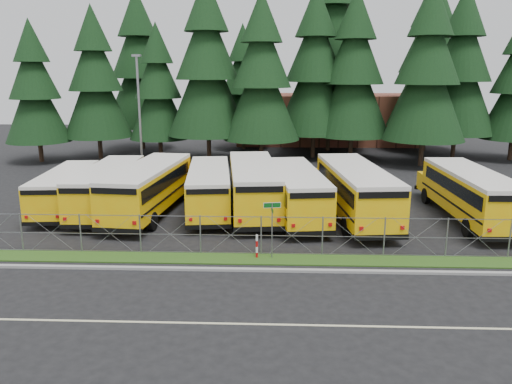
% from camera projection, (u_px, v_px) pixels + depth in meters
% --- Properties ---
extents(ground, '(120.00, 120.00, 0.00)m').
position_uv_depth(ground, '(281.00, 248.00, 25.63)').
color(ground, black).
rests_on(ground, ground).
extents(curb, '(50.00, 0.25, 0.12)m').
position_uv_depth(curb, '(282.00, 270.00, 22.61)').
color(curb, gray).
rests_on(curb, ground).
extents(grass_verge, '(50.00, 1.40, 0.06)m').
position_uv_depth(grass_verge, '(281.00, 260.00, 23.98)').
color(grass_verge, '#224413').
rests_on(grass_verge, ground).
extents(road_lane_line, '(50.00, 0.12, 0.01)m').
position_uv_depth(road_lane_line, '(283.00, 325.00, 17.86)').
color(road_lane_line, beige).
rests_on(road_lane_line, ground).
extents(chainlink_fence, '(44.00, 0.10, 2.00)m').
position_uv_depth(chainlink_fence, '(282.00, 236.00, 24.43)').
color(chainlink_fence, gray).
rests_on(chainlink_fence, ground).
extents(brick_building, '(22.00, 10.00, 6.00)m').
position_uv_depth(brick_building, '(325.00, 118.00, 63.55)').
color(brick_building, brown).
rests_on(brick_building, ground).
extents(bus_0, '(3.24, 10.19, 2.63)m').
position_uv_depth(bus_0, '(67.00, 191.00, 32.33)').
color(bus_0, '#FFB408').
rests_on(bus_0, ground).
extents(bus_1, '(2.94, 11.29, 2.94)m').
position_uv_depth(bus_1, '(110.00, 189.00, 32.08)').
color(bus_1, '#FFB408').
rests_on(bus_1, ground).
extents(bus_2, '(4.00, 12.22, 3.15)m').
position_uv_depth(bus_2, '(151.00, 189.00, 31.59)').
color(bus_2, '#FFB408').
rests_on(bus_2, ground).
extents(bus_3, '(3.84, 11.27, 2.90)m').
position_uv_depth(bus_3, '(209.00, 190.00, 32.03)').
color(bus_3, '#FFB408').
rests_on(bus_3, ground).
extents(bus_4, '(4.14, 12.39, 3.19)m').
position_uv_depth(bus_4, '(253.00, 188.00, 31.94)').
color(bus_4, '#FFB408').
rests_on(bus_4, ground).
extents(bus_5, '(4.09, 11.65, 2.99)m').
position_uv_depth(bus_5, '(296.00, 193.00, 31.01)').
color(bus_5, '#FFB408').
rests_on(bus_5, ground).
extents(bus_6, '(4.17, 12.60, 3.24)m').
position_uv_depth(bus_6, '(354.00, 192.00, 30.66)').
color(bus_6, '#FFB408').
rests_on(bus_6, ground).
extents(bus_east, '(3.06, 11.83, 3.09)m').
position_uv_depth(bus_east, '(468.00, 195.00, 30.21)').
color(bus_east, '#FFB408').
rests_on(bus_east, ground).
extents(street_sign, '(0.83, 0.55, 2.81)m').
position_uv_depth(street_sign, '(272.00, 218.00, 23.73)').
color(street_sign, gray).
rests_on(street_sign, ground).
extents(striped_bollard, '(0.11, 0.11, 1.20)m').
position_uv_depth(striped_bollard, '(257.00, 247.00, 24.07)').
color(striped_bollard, '#B20C0C').
rests_on(striped_bollard, ground).
extents(light_standard, '(0.70, 0.35, 10.14)m').
position_uv_depth(light_standard, '(140.00, 114.00, 40.19)').
color(light_standard, gray).
rests_on(light_standard, ground).
extents(conifer_0, '(6.24, 6.24, 13.80)m').
position_uv_depth(conifer_0, '(35.00, 92.00, 48.55)').
color(conifer_0, black).
rests_on(conifer_0, ground).
extents(conifer_1, '(6.94, 6.94, 15.34)m').
position_uv_depth(conifer_1, '(96.00, 83.00, 50.36)').
color(conifer_1, black).
rests_on(conifer_1, ground).
extents(conifer_2, '(6.19, 6.19, 13.68)m').
position_uv_depth(conifer_2, '(158.00, 91.00, 50.94)').
color(conifer_2, black).
rests_on(conifer_2, ground).
extents(conifer_3, '(8.07, 8.07, 17.84)m').
position_uv_depth(conifer_3, '(207.00, 71.00, 48.71)').
color(conifer_3, black).
rests_on(conifer_3, ground).
extents(conifer_4, '(7.36, 7.36, 16.27)m').
position_uv_depth(conifer_4, '(261.00, 79.00, 47.20)').
color(conifer_4, black).
rests_on(conifer_4, ground).
extents(conifer_5, '(7.82, 7.82, 17.30)m').
position_uv_depth(conifer_5, '(315.00, 73.00, 50.66)').
color(conifer_5, black).
rests_on(conifer_5, ground).
extents(conifer_6, '(7.62, 7.62, 16.85)m').
position_uv_depth(conifer_6, '(354.00, 76.00, 49.33)').
color(conifer_6, black).
rests_on(conifer_6, ground).
extents(conifer_7, '(7.67, 7.67, 16.96)m').
position_uv_depth(conifer_7, '(427.00, 75.00, 46.07)').
color(conifer_7, black).
rests_on(conifer_7, ground).
extents(conifer_8, '(7.84, 7.84, 17.35)m').
position_uv_depth(conifer_8, '(460.00, 73.00, 50.44)').
color(conifer_8, black).
rests_on(conifer_8, ground).
extents(conifer_10, '(8.10, 8.10, 17.92)m').
position_uv_depth(conifer_10, '(139.00, 70.00, 56.40)').
color(conifer_10, black).
rests_on(conifer_10, ground).
extents(conifer_11, '(6.37, 6.37, 14.09)m').
position_uv_depth(conifer_11, '(243.00, 88.00, 56.84)').
color(conifer_11, black).
rests_on(conifer_11, ground).
extents(conifer_12, '(10.06, 10.06, 22.25)m').
position_uv_depth(conifer_12, '(331.00, 50.00, 54.74)').
color(conifer_12, black).
rests_on(conifer_12, ground).
extents(conifer_13, '(8.71, 8.71, 19.27)m').
position_uv_depth(conifer_13, '(430.00, 64.00, 54.96)').
color(conifer_13, black).
rests_on(conifer_13, ground).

